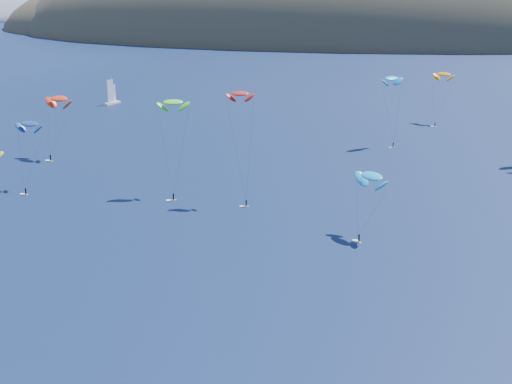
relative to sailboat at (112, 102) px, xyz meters
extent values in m
ellipsoid|color=#3D3526|center=(96.08, 343.12, -13.55)|extent=(600.00, 300.00, 210.00)
ellipsoid|color=#3D3526|center=(-63.92, 373.12, -8.15)|extent=(340.00, 240.00, 120.00)
ellipsoid|color=slate|center=(-263.92, 503.12, -3.59)|extent=(240.00, 180.00, 44.00)
cube|color=white|center=(0.00, -0.02, -0.58)|extent=(5.04, 8.06, 0.94)
cylinder|color=white|center=(0.00, 0.51, 4.93)|extent=(0.15, 0.15, 11.02)
cube|color=yellow|center=(13.31, -88.61, -0.90)|extent=(1.62, 1.03, 0.09)
cylinder|color=black|center=(13.31, -88.61, 0.08)|extent=(0.37, 0.37, 1.67)
sphere|color=#8C6047|center=(13.31, -88.61, 1.05)|extent=(0.28, 0.28, 0.28)
ellipsoid|color=red|center=(13.96, -81.10, 15.88)|extent=(10.58, 7.85, 5.36)
cube|color=yellow|center=(57.71, -118.22, -0.91)|extent=(1.47, 0.79, 0.08)
cylinder|color=black|center=(57.71, -118.22, -0.02)|extent=(0.33, 0.33, 1.51)
sphere|color=#8C6047|center=(57.71, -118.22, 0.86)|extent=(0.25, 0.25, 0.25)
ellipsoid|color=#51E52E|center=(56.08, -109.59, 21.17)|extent=(8.11, 5.42, 4.15)
cube|color=yellow|center=(111.18, -56.66, -0.91)|extent=(1.18, 1.10, 0.07)
cylinder|color=black|center=(111.18, -56.66, -0.13)|extent=(0.29, 0.29, 1.34)
sphere|color=#8C6047|center=(111.18, -56.66, 0.65)|extent=(0.22, 0.22, 0.22)
ellipsoid|color=#119DDE|center=(109.77, -51.79, 19.69)|extent=(8.27, 7.89, 4.36)
cube|color=yellow|center=(102.08, -138.92, -0.91)|extent=(1.20, 1.27, 0.08)
cylinder|color=black|center=(102.08, -138.92, -0.06)|extent=(0.32, 0.32, 1.45)
sphere|color=#8C6047|center=(102.08, -138.92, 0.79)|extent=(0.24, 0.24, 0.24)
ellipsoid|color=#139FDB|center=(104.08, -133.02, 11.40)|extent=(8.90, 9.22, 4.88)
cube|color=yellow|center=(75.71, -120.08, -0.91)|extent=(1.31, 0.51, 0.07)
cylinder|color=black|center=(75.71, -120.08, -0.11)|extent=(0.30, 0.30, 1.37)
sphere|color=#8C6047|center=(75.71, -120.08, 0.69)|extent=(0.23, 0.23, 0.23)
ellipsoid|color=red|center=(73.19, -112.91, 24.26)|extent=(6.59, 3.62, 3.52)
cube|color=yellow|center=(20.74, -119.39, -0.91)|extent=(1.42, 0.67, 0.08)
cylinder|color=black|center=(20.74, -119.39, -0.05)|extent=(0.32, 0.32, 1.46)
sphere|color=#8C6047|center=(20.74, -119.39, 0.80)|extent=(0.25, 0.25, 0.25)
ellipsoid|color=navy|center=(18.80, -110.42, 14.77)|extent=(8.17, 5.02, 4.24)
cube|color=yellow|center=(126.48, -24.26, -0.91)|extent=(1.29, 0.95, 0.07)
cylinder|color=black|center=(126.48, -24.26, -0.11)|extent=(0.30, 0.30, 1.36)
sphere|color=#8C6047|center=(126.48, -24.26, 0.68)|extent=(0.23, 0.23, 0.23)
ellipsoid|color=#FF8600|center=(129.20, -13.79, 16.03)|extent=(8.53, 7.01, 4.33)
camera|label=1|loc=(102.10, -275.22, 52.28)|focal=50.00mm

